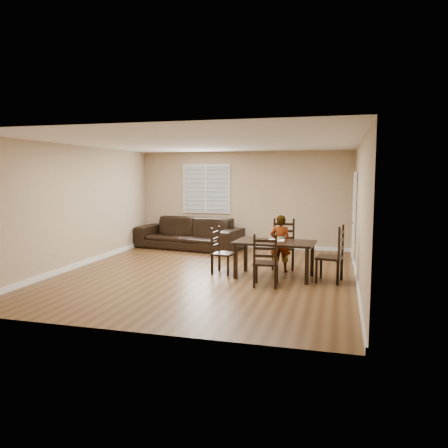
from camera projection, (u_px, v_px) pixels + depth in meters
The scene contains 11 objects.
ground at pixel (207, 274), 9.11m from camera, with size 7.00×7.00×0.00m, color brown.
room at pixel (211, 187), 9.06m from camera, with size 6.04×7.04×2.72m.
dining_table at pixel (275, 246), 8.71m from camera, with size 1.63×0.99×0.73m.
chair_near at pixel (284, 245), 9.68m from camera, with size 0.53×0.50×1.09m.
chair_far at pixel (265, 263), 7.94m from camera, with size 0.47×0.45×0.99m.
chair_left at pixel (218, 252), 9.13m from camera, with size 0.46×0.49×0.97m.
chair_right at pixel (337, 257), 8.32m from camera, with size 0.53×0.56×1.10m.
child at pixel (280, 243), 9.24m from camera, with size 0.44×0.29×1.22m, color gray.
napkin at pixel (277, 240), 8.86m from camera, with size 0.32×0.32×0.00m, color beige.
donut at pixel (277, 239), 8.85m from camera, with size 0.09×0.09×0.03m.
sofa at pixel (189, 233), 12.15m from camera, with size 2.93×1.15×0.86m, color black.
Camera 1 is at (2.65, -8.53, 2.06)m, focal length 35.00 mm.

